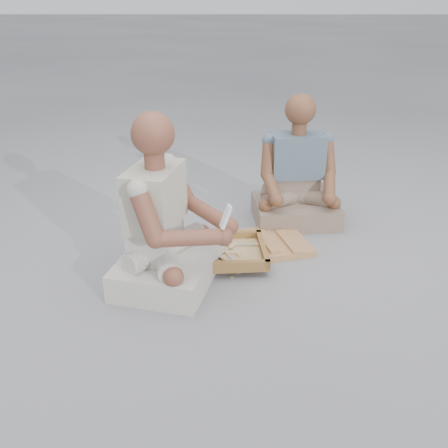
{
  "coord_description": "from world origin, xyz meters",
  "views": [
    {
      "loc": [
        -0.07,
        -2.05,
        1.38
      ],
      "look_at": [
        -0.08,
        0.22,
        0.3
      ],
      "focal_mm": 40.0,
      "sensor_mm": 36.0,
      "label": 1
    }
  ],
  "objects_px": {
    "carved_panel": "(257,245)",
    "companion": "(297,181)",
    "tool_tray": "(223,253)",
    "craftsman": "(165,228)"
  },
  "relations": [
    {
      "from": "companion",
      "to": "tool_tray",
      "type": "bearing_deg",
      "value": 45.07
    },
    {
      "from": "carved_panel",
      "to": "craftsman",
      "type": "height_order",
      "value": "craftsman"
    },
    {
      "from": "tool_tray",
      "to": "craftsman",
      "type": "distance_m",
      "value": 0.42
    },
    {
      "from": "tool_tray",
      "to": "craftsman",
      "type": "xyz_separation_m",
      "value": [
        -0.28,
        -0.19,
        0.24
      ]
    },
    {
      "from": "carved_panel",
      "to": "craftsman",
      "type": "distance_m",
      "value": 0.66
    },
    {
      "from": "carved_panel",
      "to": "companion",
      "type": "bearing_deg",
      "value": 56.15
    },
    {
      "from": "carved_panel",
      "to": "companion",
      "type": "height_order",
      "value": "companion"
    },
    {
      "from": "carved_panel",
      "to": "companion",
      "type": "distance_m",
      "value": 0.54
    },
    {
      "from": "tool_tray",
      "to": "companion",
      "type": "relative_size",
      "value": 0.61
    },
    {
      "from": "carved_panel",
      "to": "tool_tray",
      "type": "relative_size",
      "value": 1.16
    }
  ]
}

